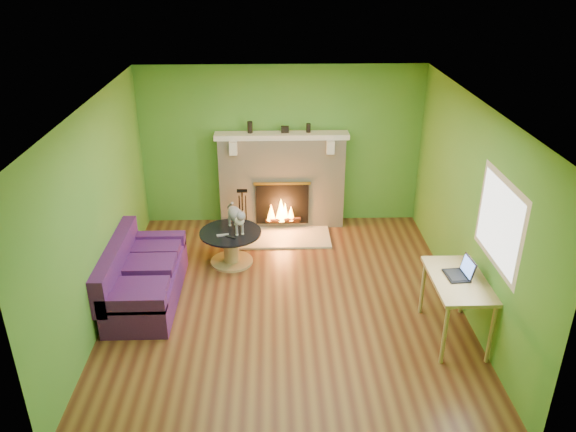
{
  "coord_description": "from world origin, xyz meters",
  "views": [
    {
      "loc": [
        -0.15,
        -6.15,
        4.14
      ],
      "look_at": [
        0.04,
        0.4,
        1.04
      ],
      "focal_mm": 35.0,
      "sensor_mm": 36.0,
      "label": 1
    }
  ],
  "objects_px": {
    "desk": "(458,286)",
    "coffee_table": "(231,245)",
    "sofa": "(142,278)",
    "cat": "(236,217)"
  },
  "relations": [
    {
      "from": "desk",
      "to": "coffee_table",
      "type": "bearing_deg",
      "value": 146.19
    },
    {
      "from": "sofa",
      "to": "coffee_table",
      "type": "xyz_separation_m",
      "value": [
        1.1,
        0.91,
        -0.02
      ]
    },
    {
      "from": "coffee_table",
      "to": "desk",
      "type": "bearing_deg",
      "value": -33.81
    },
    {
      "from": "sofa",
      "to": "desk",
      "type": "bearing_deg",
      "value": -13.39
    },
    {
      "from": "cat",
      "to": "desk",
      "type": "bearing_deg",
      "value": -56.37
    },
    {
      "from": "coffee_table",
      "to": "cat",
      "type": "bearing_deg",
      "value": 32.01
    },
    {
      "from": "coffee_table",
      "to": "cat",
      "type": "xyz_separation_m",
      "value": [
        0.08,
        0.05,
        0.42
      ]
    },
    {
      "from": "sofa",
      "to": "desk",
      "type": "xyz_separation_m",
      "value": [
        3.81,
        -0.91,
        0.38
      ]
    },
    {
      "from": "desk",
      "to": "cat",
      "type": "xyz_separation_m",
      "value": [
        -2.64,
        1.87,
        0.02
      ]
    },
    {
      "from": "cat",
      "to": "sofa",
      "type": "bearing_deg",
      "value": -161.77
    }
  ]
}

